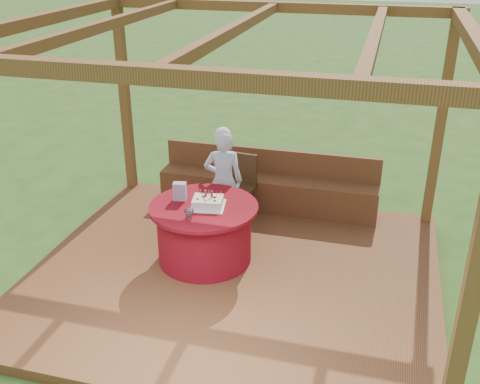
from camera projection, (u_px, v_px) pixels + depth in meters
The scene contains 10 objects.
ground at pixel (234, 280), 6.40m from camera, with size 60.00×60.00×0.00m, color #274B19.
deck at pixel (234, 276), 6.38m from camera, with size 4.50×4.00×0.12m, color brown.
pergola at pixel (233, 70), 5.39m from camera, with size 4.50×4.00×2.72m.
bench at pixel (268, 189), 7.75m from camera, with size 3.00×0.42×0.80m.
table at pixel (204, 232), 6.45m from camera, with size 1.23×1.23×0.70m.
chair at pixel (239, 183), 7.43m from camera, with size 0.45×0.45×0.86m.
elderly_woman at pixel (223, 179), 7.00m from camera, with size 0.55×0.43×1.37m.
birthday_cake at pixel (208, 202), 6.27m from camera, with size 0.43×0.43×0.17m.
gift_bag at pixel (180, 191), 6.41m from camera, with size 0.15×0.09×0.21m, color #D086B0.
drinking_glass at pixel (189, 214), 6.02m from camera, with size 0.10×0.10×0.10m, color white.
Camera 1 is at (1.47, -5.19, 3.60)m, focal length 42.00 mm.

